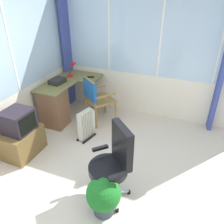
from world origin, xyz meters
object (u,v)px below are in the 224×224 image
object	(u,v)px
desk_lamp	(73,66)
paper_tray	(57,81)
potted_plant	(104,194)
space_heater	(87,124)
wooden_armchair	(95,95)
tv_on_stand	(21,135)
desk	(55,104)
tv_remote	(90,77)
office_chair	(114,160)

from	to	relation	value
desk_lamp	paper_tray	distance (m)	0.52
desk_lamp	potted_plant	world-z (taller)	desk_lamp
paper_tray	space_heater	distance (m)	1.09
wooden_armchair	tv_on_stand	distance (m)	1.52
desk	potted_plant	world-z (taller)	desk
desk_lamp	tv_remote	xyz separation A→B (m)	(0.02, -0.38, -0.19)
tv_remote	space_heater	world-z (taller)	tv_remote
desk	space_heater	world-z (taller)	desk
tv_on_stand	potted_plant	xyz separation A→B (m)	(-0.53, -1.69, -0.06)
wooden_armchair	tv_on_stand	size ratio (longest dim) A/B	1.16
desk_lamp	office_chair	xyz separation A→B (m)	(-1.95, -1.68, -0.38)
desk_lamp	potted_plant	distance (m)	2.88
paper_tray	space_heater	xyz separation A→B (m)	(-0.44, -0.84, -0.54)
tv_remote	paper_tray	size ratio (longest dim) A/B	0.50
space_heater	office_chair	bearing A→B (deg)	-137.62
desk	desk_lamp	distance (m)	0.90
desk_lamp	wooden_armchair	distance (m)	0.85
tv_remote	space_heater	size ratio (longest dim) A/B	0.27
potted_plant	space_heater	bearing A→B (deg)	34.90
tv_on_stand	office_chair	bearing A→B (deg)	-97.75
paper_tray	wooden_armchair	distance (m)	0.79
desk_lamp	potted_plant	size ratio (longest dim) A/B	0.60
office_chair	space_heater	xyz separation A→B (m)	(1.02, 0.93, -0.31)
wooden_armchair	desk	bearing A→B (deg)	114.63
desk_lamp	paper_tray	bearing A→B (deg)	169.45
desk_lamp	paper_tray	xyz separation A→B (m)	(-0.48, 0.09, -0.16)
space_heater	desk	bearing A→B (deg)	74.12
paper_tray	wooden_armchair	bearing A→B (deg)	-82.11
wooden_armchair	potted_plant	world-z (taller)	wooden_armchair
tv_remote	wooden_armchair	distance (m)	0.53
tv_on_stand	space_heater	world-z (taller)	tv_on_stand
desk	wooden_armchair	bearing A→B (deg)	-65.37
tv_remote	potted_plant	size ratio (longest dim) A/B	0.28
desk	desk_lamp	size ratio (longest dim) A/B	4.15
desk_lamp	tv_remote	bearing A→B (deg)	-86.66
tv_remote	potted_plant	distance (m)	2.65
desk_lamp	wooden_armchair	world-z (taller)	desk_lamp
desk_lamp	wooden_armchair	size ratio (longest dim) A/B	0.34
tv_remote	office_chair	xyz separation A→B (m)	(-1.97, -1.30, -0.19)
desk_lamp	tv_on_stand	size ratio (longest dim) A/B	0.39
tv_remote	office_chair	distance (m)	2.37
desk_lamp	potted_plant	xyz separation A→B (m)	(-2.25, -1.67, -0.67)
tv_on_stand	potted_plant	size ratio (longest dim) A/B	1.53
wooden_armchair	office_chair	world-z (taller)	office_chair
desk_lamp	potted_plant	bearing A→B (deg)	-143.45
tv_remote	office_chair	world-z (taller)	office_chair
office_chair	space_heater	distance (m)	1.41
paper_tray	tv_on_stand	world-z (taller)	paper_tray
desk	wooden_armchair	xyz separation A→B (m)	(0.32, -0.70, 0.18)
paper_tray	wooden_armchair	size ratio (longest dim) A/B	0.32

